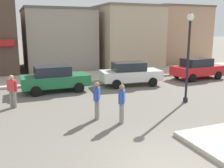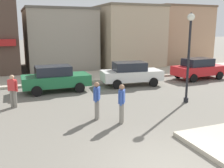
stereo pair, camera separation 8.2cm
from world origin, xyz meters
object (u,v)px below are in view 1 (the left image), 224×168
Objects in this scene: parked_car_second at (130,73)px; parked_car_nearest at (55,78)px; pedestrian_crossing_near at (97,99)px; pedestrian_crossing_far at (122,102)px; pedestrian_kerb_side at (12,90)px; lamp_post at (189,45)px; parked_car_third at (197,68)px.

parked_car_nearest is at bearing 178.99° from parked_car_second.
parked_car_second is 2.59× the size of pedestrian_crossing_near.
pedestrian_crossing_near is 1.00× the size of pedestrian_crossing_far.
pedestrian_crossing_near and pedestrian_kerb_side have the same top height.
lamp_post is at bearing -15.33° from pedestrian_kerb_side.
lamp_post reaches higher than parked_car_nearest.
pedestrian_crossing_near reaches higher than parked_car_third.
parked_car_third is (4.75, 4.89, -2.15)m from lamp_post.
pedestrian_crossing_far is (-9.08, -6.45, 0.06)m from parked_car_third.
lamp_post is at bearing 8.39° from pedestrian_crossing_near.
parked_car_nearest and parked_car_second have the same top height.
lamp_post reaches higher than parked_car_second.
pedestrian_kerb_side is at bearing -161.60° from parked_car_second.
parked_car_nearest is 5.00m from parked_car_second.
pedestrian_crossing_near is 4.46m from pedestrian_kerb_side.
parked_car_nearest is at bearing 98.10° from pedestrian_crossing_near.
pedestrian_kerb_side is at bearing 136.87° from pedestrian_crossing_near.
lamp_post is 2.82× the size of pedestrian_crossing_near.
pedestrian_crossing_far is at bearing -144.62° from parked_car_third.
pedestrian_crossing_far is at bearing -118.33° from parked_car_second.
lamp_post is 5.58m from pedestrian_crossing_near.
lamp_post is at bearing -39.43° from parked_car_nearest.
pedestrian_kerb_side reaches higher than parked_car_nearest.
parked_car_third is at bearing 29.77° from pedestrian_crossing_near.
parked_car_third is (10.66, 0.02, 0.00)m from parked_car_nearest.
parked_car_third is at bearing 1.09° from parked_car_second.
pedestrian_crossing_far is (1.59, -6.43, 0.06)m from parked_car_nearest.
pedestrian_crossing_near is at bearing 134.31° from pedestrian_crossing_far.
parked_car_third is at bearing 35.38° from pedestrian_crossing_far.
pedestrian_crossing_near is (-5.12, -0.75, -2.09)m from lamp_post.
lamp_post is at bearing 19.81° from pedestrian_crossing_far.
parked_car_third is at bearing 45.84° from lamp_post.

